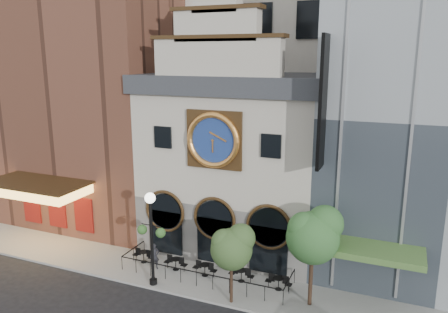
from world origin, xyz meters
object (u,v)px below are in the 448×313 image
bistro_3 (241,274)px  tree_left (232,246)px  pedestrian (155,256)px  lamppost (151,229)px  bistro_0 (144,256)px  tree_right (314,233)px  bistro_2 (205,269)px  bistro_1 (176,263)px  bistro_4 (279,282)px

bistro_3 → tree_left: (0.31, -2.30, 2.90)m
pedestrian → lamppost: (0.93, -1.70, 2.70)m
bistro_0 → tree_right: bearing=-3.7°
bistro_2 → bistro_0: bearing=179.1°
bistro_1 → lamppost: lamppost is taller
bistro_0 → pedestrian: 1.32m
bistro_0 → bistro_1: bearing=-2.3°
bistro_3 → tree_left: tree_left is taller
bistro_3 → tree_right: bearing=-10.9°
bistro_4 → tree_left: 4.20m
bistro_4 → tree_left: tree_left is taller
pedestrian → bistro_3: bearing=-40.8°
bistro_2 → bistro_3: 2.36m
bistro_1 → bistro_3: same height
bistro_1 → bistro_3: (4.40, 0.22, 0.00)m
bistro_0 → tree_right: tree_right is taller
bistro_2 → lamppost: 4.46m
pedestrian → tree_right: (10.11, -0.23, 3.33)m
bistro_1 → tree_left: bearing=-23.9°
bistro_4 → tree_right: 4.33m
bistro_1 → bistro_2: 2.04m
bistro_0 → bistro_3: 6.86m
bistro_3 → pedestrian: 5.76m
tree_left → pedestrian: bearing=164.4°
tree_right → bistro_0: bearing=176.3°
bistro_1 → pedestrian: size_ratio=0.92×
pedestrian → bistro_0: bearing=109.8°
bistro_0 → tree_left: size_ratio=0.34×
bistro_4 → bistro_1: bearing=-178.5°
bistro_2 → tree_right: size_ratio=0.28×
bistro_3 → bistro_0: bearing=-179.0°
tree_left → bistro_3: bearing=97.7°
bistro_0 → bistro_2: size_ratio=1.00×
bistro_0 → bistro_1: same height
pedestrian → tree_right: size_ratio=0.30×
tree_right → lamppost: bearing=-171.0°
bistro_0 → lamppost: size_ratio=0.27×
bistro_2 → tree_left: size_ratio=0.34×
lamppost → tree_left: (5.09, 0.01, -0.19)m
bistro_2 → tree_right: tree_right is taller
bistro_3 → lamppost: bearing=-154.2°
lamppost → bistro_0: bearing=133.8°
bistro_2 → bistro_4: (4.69, 0.15, 0.00)m
bistro_3 → bistro_4: bearing=-1.0°
bistro_1 → tree_left: size_ratio=0.34×
lamppost → tree_right: (9.18, 1.46, 0.63)m
bistro_1 → lamppost: 3.75m
bistro_1 → pedestrian: pedestrian is taller
bistro_0 → pedestrian: size_ratio=0.92×
bistro_3 → bistro_4: same height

